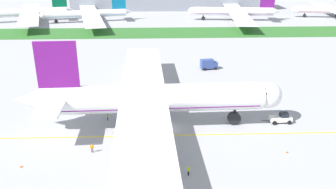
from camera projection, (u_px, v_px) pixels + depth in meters
ground_plane at (170, 128)px, 71.79m from camera, size 600.00×600.00×0.00m
apron_taxi_line at (171, 135)px, 68.82m from camera, size 280.00×0.36×0.01m
grass_median_strip at (161, 33)px, 160.76m from camera, size 320.00×24.00×0.10m
airliner_foreground at (151, 99)px, 70.04m from camera, size 53.94×85.04×18.34m
pushback_tug at (281, 118)px, 73.77m from camera, size 6.40×2.45×2.26m
ground_crew_wingwalker_port at (92, 147)px, 62.47m from camera, size 0.61×0.33×1.75m
ground_crew_marshaller_front at (188, 170)px, 55.88m from camera, size 0.46×0.54×1.75m
ground_crew_wingwalker_starboard at (108, 116)px, 74.75m from camera, size 0.27×0.58×1.66m
traffic_cone_near_nose at (21, 166)px, 58.31m from camera, size 0.36×0.36×0.58m
traffic_cone_port_wing at (287, 151)px, 62.68m from camera, size 0.36×0.36×0.58m
service_truck_baggage_loader at (52, 58)px, 115.15m from camera, size 5.41×2.95×2.75m
service_truck_fuel_bowser at (209, 64)px, 108.30m from camera, size 5.60×3.14×3.21m
parked_airliner_far_left at (27, 13)px, 186.97m from camera, size 49.20×81.40×13.75m
parked_airliner_far_centre at (88, 14)px, 185.57m from camera, size 47.68×79.03×12.47m
parked_airliner_far_right at (235, 12)px, 189.13m from camera, size 50.09×81.33×14.23m
parked_airliner_far_outer at (335, 10)px, 197.90m from camera, size 47.45×77.85×12.61m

